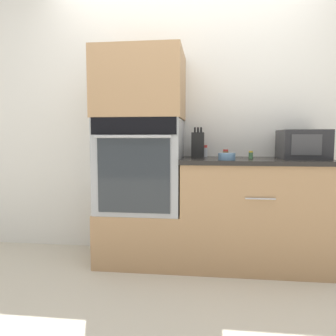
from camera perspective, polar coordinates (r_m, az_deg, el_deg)
The scene contains 12 objects.
ground_plane at distance 2.70m, azimuth 2.01°, elevation -18.21°, with size 12.00×12.00×0.00m, color beige.
wall_back at distance 3.11m, azimuth 3.09°, elevation 8.48°, with size 8.00×0.05×2.50m.
oven_cabinet_base at distance 2.95m, azimuth -4.59°, elevation -11.50°, with size 0.72×0.60×0.45m.
wall_oven at distance 2.83m, azimuth -4.70°, elevation 0.53°, with size 0.70×0.64×0.78m.
oven_cabinet_upper at distance 2.86m, azimuth -4.79°, elevation 14.10°, with size 0.72×0.60×0.56m.
counter_unit at distance 2.86m, azimuth 14.74°, elevation -7.46°, with size 1.22×0.63×0.90m.
microwave at distance 2.93m, azimuth 22.39°, elevation 3.84°, with size 0.37×0.38×0.24m.
knife_block at distance 2.88m, azimuth 5.23°, elevation 4.03°, with size 0.11×0.16×0.26m.
bowl at distance 2.59m, azimuth 10.21°, elevation 1.98°, with size 0.13×0.13×0.05m.
condiment_jar_near at distance 2.82m, azimuth 9.99°, elevation 2.44°, with size 0.05×0.05×0.07m.
condiment_jar_mid at distance 3.00m, azimuth 6.41°, elevation 2.94°, with size 0.05×0.05×0.11m.
condiment_jar_far at distance 2.80m, azimuth 14.22°, elevation 2.24°, with size 0.04×0.04×0.06m.
Camera 1 is at (0.21, -2.47, 1.07)m, focal length 35.00 mm.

